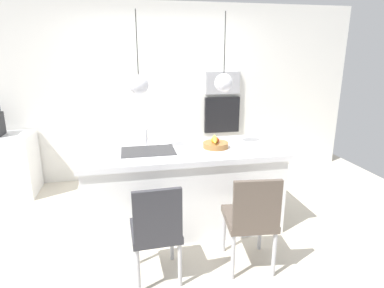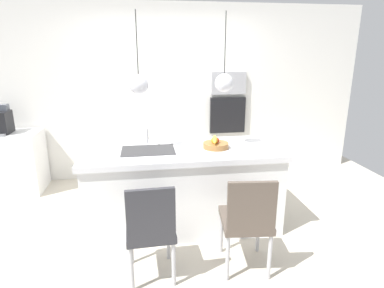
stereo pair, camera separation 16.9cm
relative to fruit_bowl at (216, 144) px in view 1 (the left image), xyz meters
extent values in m
plane|color=beige|center=(-0.36, 0.02, -0.95)|extent=(6.60, 6.60, 0.00)
cube|color=silver|center=(-0.36, 1.67, 0.35)|extent=(6.00, 0.10, 2.60)
cube|color=white|center=(-0.36, 0.02, -0.53)|extent=(2.06, 0.81, 0.84)
cube|color=white|center=(-0.36, 0.02, -0.07)|extent=(2.12, 0.87, 0.06)
cube|color=#2D2D30|center=(-0.73, 0.02, -0.05)|extent=(0.56, 0.40, 0.02)
cylinder|color=silver|center=(-0.73, 0.26, 0.07)|extent=(0.02, 0.02, 0.22)
cylinder|color=silver|center=(-0.73, 0.18, 0.17)|extent=(0.02, 0.16, 0.02)
cylinder|color=#9E6B38|center=(0.00, 0.00, -0.01)|extent=(0.28, 0.28, 0.06)
sphere|color=red|center=(0.00, 0.00, 0.04)|extent=(0.07, 0.07, 0.07)
sphere|color=orange|center=(-0.01, -0.01, 0.05)|extent=(0.08, 0.08, 0.08)
ellipsoid|color=yellow|center=(-0.02, -0.04, 0.07)|extent=(0.08, 0.19, 0.08)
cube|color=#9E9EA3|center=(0.55, 1.60, 0.50)|extent=(0.54, 0.08, 0.34)
cube|color=black|center=(0.55, 1.60, 0.00)|extent=(0.56, 0.08, 0.56)
cube|color=#333338|center=(-0.74, -0.78, -0.51)|extent=(0.42, 0.45, 0.06)
cube|color=#333338|center=(-0.73, -0.98, -0.26)|extent=(0.39, 0.06, 0.44)
cylinder|color=#B2B2B7|center=(-0.58, -0.59, -0.74)|extent=(0.04, 0.04, 0.41)
cylinder|color=#B2B2B7|center=(-0.92, -0.60, -0.74)|extent=(0.04, 0.04, 0.41)
cylinder|color=#B2B2B7|center=(-0.56, -0.96, -0.74)|extent=(0.04, 0.04, 0.41)
cylinder|color=#B2B2B7|center=(-0.91, -0.98, -0.74)|extent=(0.04, 0.04, 0.41)
cube|color=brown|center=(0.10, -0.78, -0.48)|extent=(0.47, 0.51, 0.06)
cube|color=brown|center=(0.08, -1.00, -0.24)|extent=(0.40, 0.08, 0.43)
cylinder|color=#B2B2B7|center=(0.31, -0.60, -0.73)|extent=(0.04, 0.04, 0.43)
cylinder|color=#B2B2B7|center=(-0.06, -0.56, -0.73)|extent=(0.04, 0.04, 0.43)
cylinder|color=#B2B2B7|center=(0.26, -1.01, -0.73)|extent=(0.04, 0.04, 0.43)
cylinder|color=#B2B2B7|center=(-0.10, -0.97, -0.73)|extent=(0.04, 0.04, 0.43)
sphere|color=silver|center=(-0.79, 0.02, 0.65)|extent=(0.19, 0.19, 0.19)
cylinder|color=black|center=(-0.79, 0.02, 1.05)|extent=(0.01, 0.01, 0.60)
sphere|color=silver|center=(0.08, 0.02, 0.65)|extent=(0.19, 0.19, 0.19)
cylinder|color=black|center=(0.08, 0.02, 1.05)|extent=(0.01, 0.01, 0.60)
camera|label=1|loc=(-0.92, -3.22, 0.97)|focal=30.03mm
camera|label=2|loc=(-0.75, -3.25, 0.97)|focal=30.03mm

